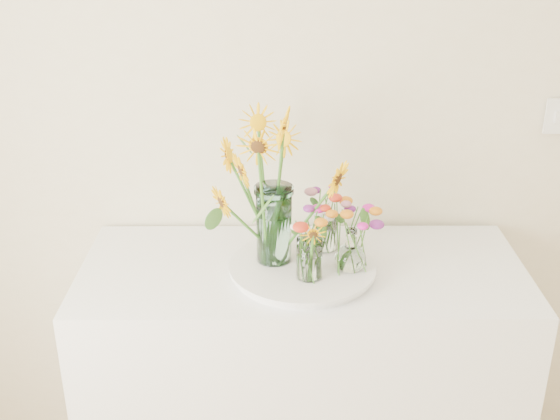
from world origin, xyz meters
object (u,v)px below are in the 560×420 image
object	(u,v)px
mason_jar	(274,224)
small_vase_a	(309,259)
counter	(301,383)
small_vase_c	(326,232)
small_vase_b	(351,250)
tray	(302,270)

from	to	relation	value
mason_jar	small_vase_a	size ratio (longest dim) A/B	1.92
counter	small_vase_c	xyz separation A→B (m)	(0.08, 0.07, 0.54)
counter	mason_jar	bearing A→B (deg)	-177.43
counter	small_vase_c	distance (m)	0.55
small_vase_a	mason_jar	bearing A→B (deg)	133.34
small_vase_a	small_vase_c	xyz separation A→B (m)	(0.06, 0.18, -0.00)
counter	small_vase_b	xyz separation A→B (m)	(0.14, -0.06, 0.54)
small_vase_b	small_vase_c	distance (m)	0.15
tray	small_vase_b	xyz separation A→B (m)	(0.14, -0.02, 0.08)
counter	small_vase_a	xyz separation A→B (m)	(0.01, -0.11, 0.54)
counter	mason_jar	size ratio (longest dim) A/B	5.53
mason_jar	counter	bearing A→B (deg)	2.57
mason_jar	small_vase_b	world-z (taller)	mason_jar
mason_jar	small_vase_a	world-z (taller)	mason_jar
tray	small_vase_a	bearing A→B (deg)	-77.53
counter	mason_jar	xyz separation A→B (m)	(-0.09, -0.00, 0.60)
tray	mason_jar	distance (m)	0.17
counter	small_vase_c	size ratio (longest dim) A/B	10.79
small_vase_b	small_vase_a	bearing A→B (deg)	-158.01
mason_jar	small_vase_b	xyz separation A→B (m)	(0.23, -0.06, -0.06)
small_vase_a	small_vase_c	world-z (taller)	small_vase_a
small_vase_b	mason_jar	bearing A→B (deg)	165.60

